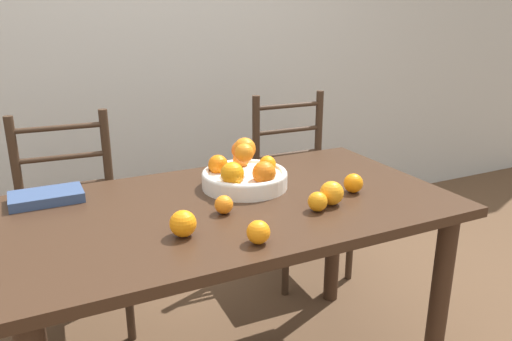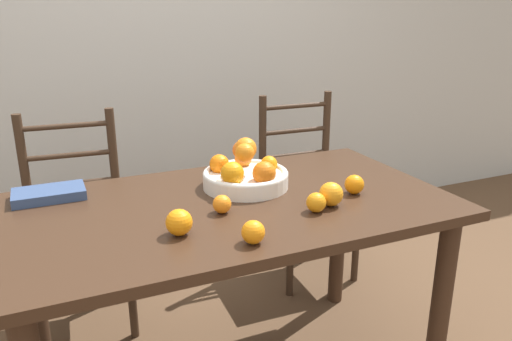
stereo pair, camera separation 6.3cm
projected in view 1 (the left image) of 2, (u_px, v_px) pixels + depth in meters
The scene contains 12 objects.
wall_back at pixel (128, 23), 2.73m from camera, with size 8.00×0.06×2.60m.
dining_table at pixel (233, 231), 1.73m from camera, with size 1.49×0.83×0.75m.
fruit_bowl at pixel (244, 173), 1.82m from camera, with size 0.31×0.31×0.19m.
orange_loose_0 at pixel (258, 232), 1.39m from camera, with size 0.07×0.07×0.07m.
orange_loose_1 at pixel (318, 202), 1.61m from camera, with size 0.06×0.06×0.06m.
orange_loose_2 at pixel (224, 205), 1.60m from camera, with size 0.06×0.06×0.06m.
orange_loose_3 at pixel (353, 183), 1.78m from camera, with size 0.07×0.07×0.07m.
orange_loose_4 at pixel (183, 224), 1.43m from camera, with size 0.08×0.08×0.08m.
orange_loose_5 at pixel (332, 193), 1.66m from camera, with size 0.08×0.08×0.08m.
chair_left at pixel (71, 227), 2.16m from camera, with size 0.44×0.43×0.95m.
chair_right at pixel (299, 187), 2.65m from camera, with size 0.43×0.41×0.95m.
book_stack at pixel (46, 197), 1.70m from camera, with size 0.24×0.14×0.03m.
Camera 1 is at (-0.62, -1.45, 1.38)m, focal length 35.00 mm.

